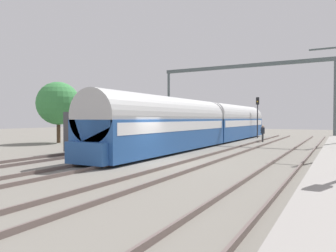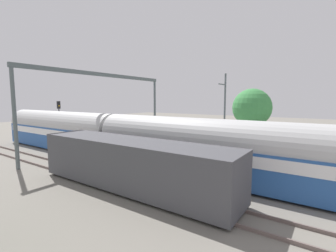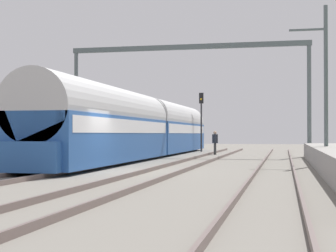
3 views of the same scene
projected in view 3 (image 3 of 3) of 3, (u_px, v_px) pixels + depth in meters
The scene contains 10 objects.
ground at pixel (116, 171), 21.84m from camera, with size 120.00×120.00×0.00m, color slate.
track_west at pixel (67, 169), 22.29m from camera, with size 1.51×60.00×0.16m.
track_east at pixel (167, 170), 21.39m from camera, with size 1.51×60.00×0.16m.
track_far_east at pixel (275, 172), 20.49m from camera, with size 1.52×60.00×0.16m.
passenger_train at pixel (145, 127), 34.89m from camera, with size 2.93×32.85×3.82m.
freight_car at pixel (44, 135), 29.89m from camera, with size 2.80×13.00×2.70m.
person_crossing at pixel (215, 141), 39.19m from camera, with size 0.44×0.46×1.73m.
railway_signal_far at pixel (201, 114), 45.79m from camera, with size 0.36×0.30×5.02m.
catenary_gantry at pixel (187, 71), 38.06m from camera, with size 17.12×0.28×7.86m.
catenary_pole_east_mid at pixel (325, 82), 27.00m from camera, with size 1.90×0.20×8.00m.
Camera 3 is at (6.71, -20.92, 1.53)m, focal length 57.55 mm.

